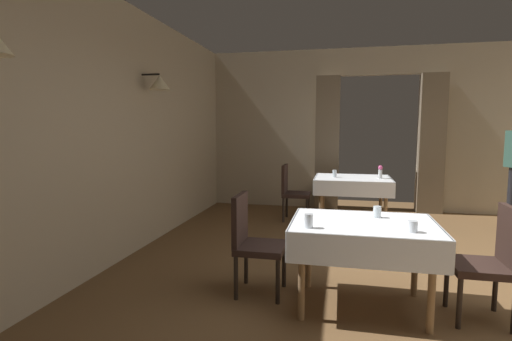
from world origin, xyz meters
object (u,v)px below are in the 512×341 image
dining_table_mid (363,233)px  flower_vase_far (380,171)px  chair_mid_right (492,258)px  chair_mid_left (252,239)px  glass_far_b (335,174)px  glass_mid_a (309,221)px  glass_mid_b (413,227)px  glass_mid_c (377,212)px  chair_far_left (292,190)px  dining_table_far (352,183)px

dining_table_mid → flower_vase_far: (0.41, 2.98, 0.21)m
chair_mid_right → chair_mid_left: size_ratio=1.00×
chair_mid_left → glass_far_b: size_ratio=7.95×
glass_mid_a → glass_mid_b: glass_mid_a is taller
chair_mid_left → chair_mid_right: bearing=-3.4°
glass_mid_a → flower_vase_far: 3.39m
glass_mid_b → flower_vase_far: (0.06, 3.24, 0.07)m
glass_mid_c → glass_far_b: glass_far_b is taller
chair_far_left → glass_mid_c: chair_far_left is taller
glass_mid_a → chair_mid_left: bearing=144.7°
chair_far_left → glass_mid_a: size_ratio=8.12×
dining_table_mid → glass_mid_c: 0.27m
dining_table_far → glass_far_b: glass_far_b is taller
dining_table_mid → glass_mid_a: 0.55m
dining_table_mid → chair_far_left: bearing=108.1°
dining_table_mid → glass_far_b: (-0.29, 2.98, 0.16)m
dining_table_far → glass_mid_b: 3.29m
chair_mid_right → dining_table_mid: bearing=178.7°
glass_mid_c → glass_far_b: size_ratio=0.87×
dining_table_far → glass_mid_a: 3.34m
glass_far_b → chair_far_left: bearing=176.1°
glass_mid_b → glass_mid_c: 0.50m
dining_table_far → glass_mid_c: 2.83m
dining_table_far → glass_mid_c: glass_mid_c is taller
dining_table_mid → dining_table_far: (-0.01, 3.02, 0.00)m
chair_far_left → glass_mid_b: chair_far_left is taller
dining_table_mid → glass_mid_b: 0.45m
dining_table_far → flower_vase_far: flower_vase_far is taller
dining_table_mid → glass_mid_b: bearing=-36.3°
glass_mid_b → dining_table_mid: bearing=143.7°
glass_mid_a → glass_far_b: bearing=87.5°
dining_table_far → chair_far_left: size_ratio=1.28×
chair_far_left → glass_mid_c: size_ratio=9.17×
chair_mid_left → glass_mid_c: 1.15m
glass_mid_b → chair_far_left: bearing=112.2°
dining_table_far → flower_vase_far: (0.42, -0.03, 0.20)m
glass_mid_b → flower_vase_far: bearing=88.9°
flower_vase_far → glass_mid_c: bearing=-95.8°
glass_mid_c → glass_mid_b: bearing=-63.7°
chair_mid_right → glass_mid_a: chair_mid_right is taller
dining_table_far → glass_mid_b: bearing=-83.8°
flower_vase_far → dining_table_mid: bearing=-97.8°
dining_table_mid → dining_table_far: same height
glass_mid_b → chair_mid_left: bearing=165.4°
chair_mid_right → chair_far_left: same height
dining_table_far → glass_mid_b: glass_mid_b is taller
glass_far_b → glass_mid_a: bearing=-92.5°
glass_mid_a → glass_mid_b: 0.78m
flower_vase_far → chair_far_left: bearing=178.1°
glass_mid_c → glass_far_b: bearing=98.5°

